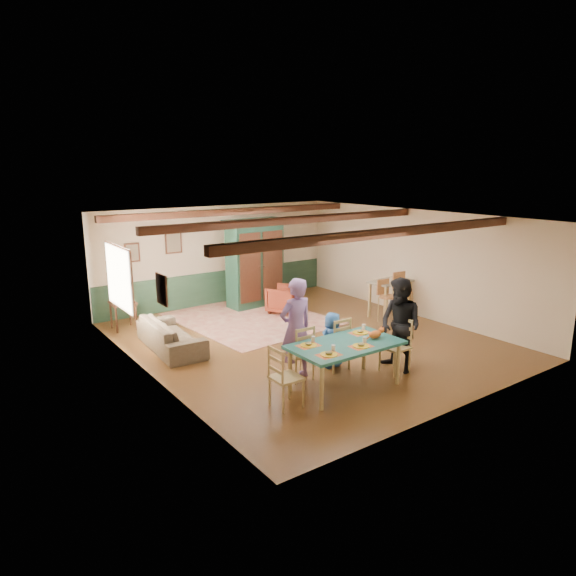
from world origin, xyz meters
TOP-DOWN VIEW (x-y plane):
  - floor at (0.00, 0.00)m, footprint 8.00×8.00m
  - wall_back at (0.00, 4.00)m, footprint 7.00×0.02m
  - wall_left at (-3.50, 0.00)m, footprint 0.02×8.00m
  - wall_right at (3.50, 0.00)m, footprint 0.02×8.00m
  - ceiling at (0.00, 0.00)m, footprint 7.00×8.00m
  - wainscot_back at (0.00, 3.98)m, footprint 6.95×0.03m
  - ceiling_beam_front at (0.00, -2.30)m, footprint 6.95×0.16m
  - ceiling_beam_mid at (0.00, 0.40)m, footprint 6.95×0.16m
  - ceiling_beam_back at (0.00, 3.00)m, footprint 6.95×0.16m
  - window_left at (-3.47, 1.70)m, footprint 0.06×1.60m
  - picture_left_wall at (-3.47, -0.60)m, footprint 0.04×0.42m
  - picture_back_a at (-1.30, 3.97)m, footprint 0.45×0.04m
  - picture_back_b at (-2.40, 3.97)m, footprint 0.38×0.04m
  - dining_table at (-0.97, -2.37)m, footprint 1.93×1.08m
  - dining_chair_far_left at (-1.39, -1.59)m, footprint 0.45×0.47m
  - dining_chair_far_right at (-0.54, -1.60)m, footprint 0.45×0.47m
  - dining_chair_end_left at (-2.20, -2.36)m, footprint 0.47×0.45m
  - dining_chair_end_right at (0.26, -2.37)m, footprint 0.47×0.45m
  - person_man at (-1.39, -1.51)m, footprint 0.67×0.45m
  - person_woman at (0.37, -2.37)m, footprint 0.67×0.86m
  - person_child at (-0.54, -1.51)m, footprint 0.53×0.34m
  - cat at (-0.38, -2.48)m, footprint 0.39×0.15m
  - place_setting_near_left at (-1.56, -2.63)m, footprint 0.43×0.32m
  - place_setting_near_center at (-0.86, -2.63)m, footprint 0.43×0.32m
  - place_setting_far_left at (-1.55, -2.10)m, footprint 0.43×0.32m
  - place_setting_far_right at (-0.38, -2.10)m, footprint 0.43×0.32m
  - area_rug at (-0.14, 2.11)m, footprint 3.49×4.04m
  - armoire at (0.65, 3.13)m, footprint 1.72×0.77m
  - armchair at (0.88, 2.07)m, footprint 1.06×1.07m
  - sofa at (-2.63, 1.19)m, footprint 0.94×2.15m
  - end_table at (-3.00, 3.12)m, footprint 0.56×0.56m
  - table_lamp at (-3.00, 3.12)m, footprint 0.37×0.37m
  - counter_table at (2.90, 0.27)m, footprint 1.16×0.73m
  - bar_stool_left at (2.41, -0.10)m, footprint 0.41×0.45m
  - bar_stool_right at (3.02, -0.07)m, footprint 0.45×0.49m

SIDE VIEW (x-z plane):
  - floor at x=0.00m, z-range 0.00..0.00m
  - area_rug at x=-0.14m, z-range 0.00..0.01m
  - sofa at x=-2.63m, z-range 0.00..0.62m
  - end_table at x=-3.00m, z-range 0.00..0.67m
  - armchair at x=0.88m, z-range 0.00..0.72m
  - dining_table at x=-0.97m, z-range 0.00..0.80m
  - wainscot_back at x=0.00m, z-range 0.00..0.90m
  - counter_table at x=2.90m, z-range 0.00..0.93m
  - dining_chair_far_left at x=-1.39m, z-range 0.00..1.01m
  - dining_chair_far_right at x=-0.54m, z-range 0.00..1.01m
  - dining_chair_end_left at x=-2.20m, z-range 0.00..1.01m
  - dining_chair_end_right at x=0.26m, z-range 0.00..1.01m
  - bar_stool_left at x=2.41m, z-range 0.00..1.05m
  - person_child at x=-0.54m, z-range 0.00..1.07m
  - bar_stool_right at x=3.02m, z-range 0.00..1.16m
  - place_setting_near_left at x=-1.56m, z-range 0.80..0.91m
  - place_setting_near_center at x=-0.86m, z-range 0.80..0.91m
  - place_setting_far_left at x=-1.55m, z-range 0.80..0.91m
  - place_setting_far_right at x=-0.38m, z-range 0.80..0.91m
  - person_woman at x=0.37m, z-range 0.00..1.76m
  - cat at x=-0.38m, z-range 0.80..0.99m
  - person_man at x=-1.39m, z-range 0.00..1.84m
  - table_lamp at x=-3.00m, z-range 0.67..1.27m
  - armoire at x=0.65m, z-range 0.00..2.38m
  - wall_back at x=0.00m, z-range 0.00..2.70m
  - wall_left at x=-3.50m, z-range 0.00..2.70m
  - wall_right at x=3.50m, z-range 0.00..2.70m
  - window_left at x=-3.47m, z-range 0.90..2.20m
  - picture_back_b at x=-2.40m, z-range 1.41..1.89m
  - picture_left_wall at x=-3.47m, z-range 1.49..2.01m
  - picture_back_a at x=-1.30m, z-range 1.52..2.08m
  - ceiling_beam_front at x=0.00m, z-range 2.53..2.69m
  - ceiling_beam_mid at x=0.00m, z-range 2.53..2.69m
  - ceiling_beam_back at x=0.00m, z-range 2.53..2.69m
  - ceiling at x=0.00m, z-range 2.69..2.71m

